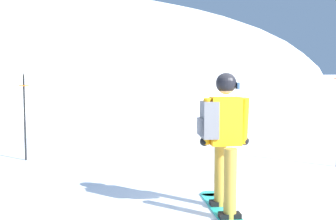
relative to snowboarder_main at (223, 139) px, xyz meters
name	(u,v)px	position (x,y,z in m)	size (l,w,h in m)	color
ground_plane	(265,211)	(0.53, -0.11, -0.92)	(300.00, 300.00, 0.00)	white
ridge_peak_main	(62,94)	(0.70, 28.70, -0.92)	(39.50, 35.55, 13.85)	white
snowboarder_main	(223,139)	(0.00, 0.00, 0.00)	(0.65, 1.81, 1.71)	#23B7A3
piste_marker_far	(25,110)	(-2.22, 4.10, 0.06)	(0.20, 0.20, 1.71)	black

